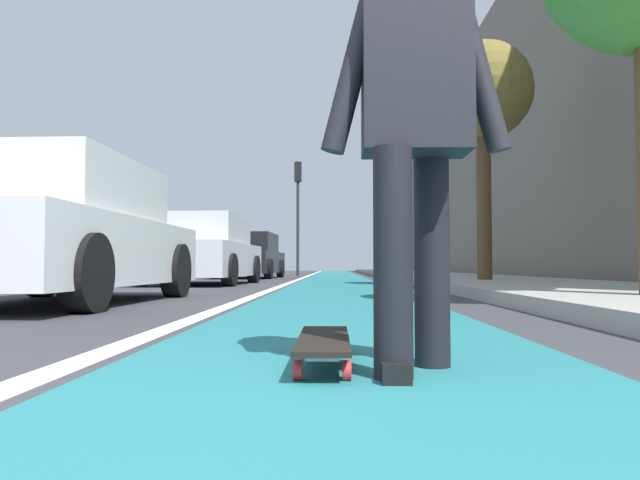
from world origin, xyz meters
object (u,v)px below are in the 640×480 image
object	(u,v)px
skater_person	(414,123)
pedestrian_distant	(429,249)
parked_car_mid	(202,251)
street_tree_mid	(483,95)
skateboard	(324,342)
parked_car_near	(58,235)
parked_car_far	(250,257)
traffic_light	(298,198)

from	to	relation	value
skater_person	pedestrian_distant	bearing A→B (deg)	-9.22
parked_car_mid	street_tree_mid	distance (m)	6.59
skateboard	parked_car_near	distance (m)	4.85
parked_car_near	street_tree_mid	xyz separation A→B (m)	(5.05, -5.78, 2.95)
street_tree_mid	parked_car_far	bearing A→B (deg)	34.41
parked_car_near	parked_car_far	xyz separation A→B (m)	(13.26, -0.15, -0.03)
parked_car_near	pedestrian_distant	distance (m)	11.85
skateboard	traffic_light	world-z (taller)	traffic_light
traffic_light	pedestrian_distant	xyz separation A→B (m)	(-6.92, -4.10, -2.26)
parked_car_mid	parked_car_far	xyz separation A→B (m)	(6.74, -0.07, -0.01)
skater_person	parked_car_far	xyz separation A→B (m)	(17.25, 3.09, -0.24)
skater_person	traffic_light	world-z (taller)	traffic_light
traffic_light	street_tree_mid	world-z (taller)	street_tree_mid
skater_person	parked_car_mid	bearing A→B (deg)	16.75
skateboard	parked_car_near	xyz separation A→B (m)	(3.84, 2.89, 0.63)
parked_car_mid	traffic_light	xyz separation A→B (m)	(10.85, -1.41, 2.43)
parked_car_far	pedestrian_distant	world-z (taller)	pedestrian_distant
parked_car_mid	parked_car_far	size ratio (longest dim) A/B	0.95
parked_car_mid	pedestrian_distant	xyz separation A→B (m)	(3.93, -5.51, 0.17)
skater_person	pedestrian_distant	size ratio (longest dim) A/B	1.07
skateboard	parked_car_mid	size ratio (longest dim) A/B	0.20
traffic_light	skateboard	bearing A→B (deg)	-176.19
skateboard	traffic_light	xyz separation A→B (m)	(21.21, 1.41, 3.05)
parked_car_far	street_tree_mid	xyz separation A→B (m)	(-8.22, -5.63, 2.97)
skateboard	street_tree_mid	bearing A→B (deg)	-17.99
traffic_light	parked_car_mid	bearing A→B (deg)	172.62
skater_person	parked_car_mid	size ratio (longest dim) A/B	0.39
skateboard	parked_car_far	world-z (taller)	parked_car_far
pedestrian_distant	parked_car_far	bearing A→B (deg)	62.66
parked_car_far	traffic_light	size ratio (longest dim) A/B	0.97
skateboard	skater_person	world-z (taller)	skater_person
parked_car_far	pedestrian_distant	xyz separation A→B (m)	(-2.81, -5.43, 0.18)
skateboard	parked_car_far	xyz separation A→B (m)	(17.10, 2.74, 0.61)
skateboard	traffic_light	size ratio (longest dim) A/B	0.18
street_tree_mid	pedestrian_distant	distance (m)	6.09
traffic_light	skater_person	bearing A→B (deg)	-175.30
skateboard	parked_car_mid	distance (m)	10.76
skateboard	street_tree_mid	distance (m)	10.01
parked_car_far	traffic_light	xyz separation A→B (m)	(4.11, -1.33, 2.44)
parked_car_mid	parked_car_far	world-z (taller)	parked_car_mid
skater_person	parked_car_far	distance (m)	17.53
skater_person	pedestrian_distant	world-z (taller)	skater_person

